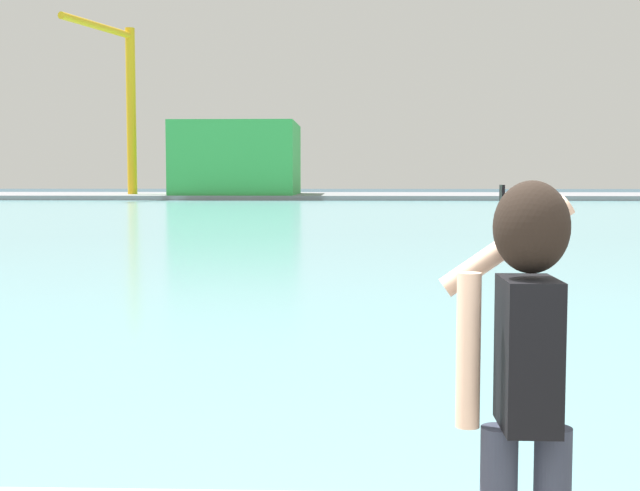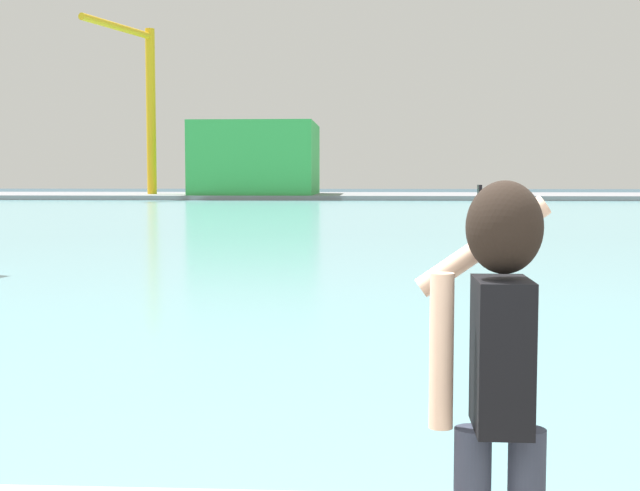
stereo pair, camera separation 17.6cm
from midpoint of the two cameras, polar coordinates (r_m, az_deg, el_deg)
The scene contains 6 objects.
ground_plane at distance 52.81m, azimuth 1.97°, elevation 1.95°, with size 220.00×220.00×0.00m, color #334751.
harbor_water at distance 54.81m, azimuth 1.97°, elevation 2.06°, with size 140.00×100.00×0.02m, color #6BA8B2.
far_shore_dock at distance 94.78m, azimuth 2.00°, elevation 3.24°, with size 140.00×20.00×0.47m, color gray.
person_photographer at distance 3.34m, azimuth 11.71°, elevation -7.47°, with size 0.52×0.55×1.74m.
warehouse_left at distance 92.90m, azimuth -5.42°, elevation 5.64°, with size 12.43×13.60×7.45m, color green.
port_crane at distance 94.09m, azimuth -12.76°, elevation 9.80°, with size 4.19×12.40×17.36m.
Camera 1 is at (-0.02, -2.76, 2.39)m, focal length 49.14 mm.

